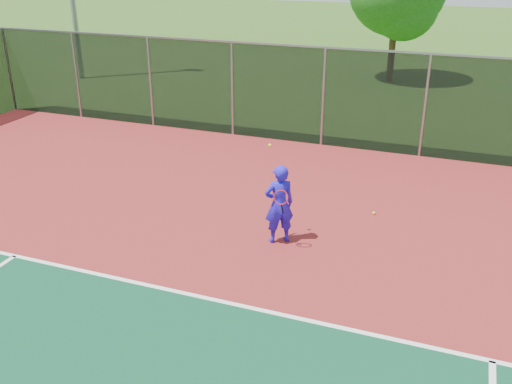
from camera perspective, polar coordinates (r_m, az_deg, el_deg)
court_apron at (r=8.88m, az=9.09°, el=-17.43°), size 30.00×20.00×0.02m
fence_back at (r=17.22m, az=16.55°, el=8.33°), size 30.00×0.06×3.03m
tennis_player at (r=11.75m, az=2.33°, el=-1.23°), size 0.75×0.76×2.11m
practice_ball_5 at (r=13.54m, az=11.70°, el=-2.07°), size 0.07×0.07×0.07m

